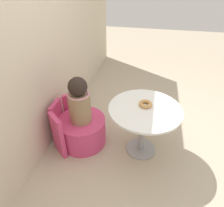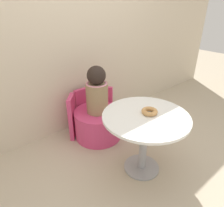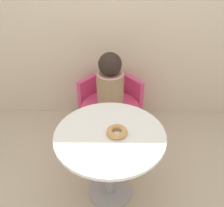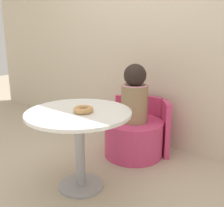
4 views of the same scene
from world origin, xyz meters
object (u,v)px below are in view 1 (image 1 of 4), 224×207
object	(u,v)px
round_table	(144,117)
tub_chair	(82,131)
child_figure	(79,101)
donut	(146,104)

from	to	relation	value
round_table	tub_chair	xyz separation A→B (m)	(-0.01, 0.74, -0.33)
round_table	tub_chair	size ratio (longest dim) A/B	1.37
tub_chair	child_figure	distance (m)	0.44
round_table	tub_chair	bearing A→B (deg)	91.00
round_table	child_figure	world-z (taller)	child_figure
round_table	donut	bearing A→B (deg)	3.19
tub_chair	child_figure	world-z (taller)	child_figure
round_table	child_figure	distance (m)	0.75
round_table	child_figure	bearing A→B (deg)	91.00
round_table	child_figure	size ratio (longest dim) A/B	1.40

